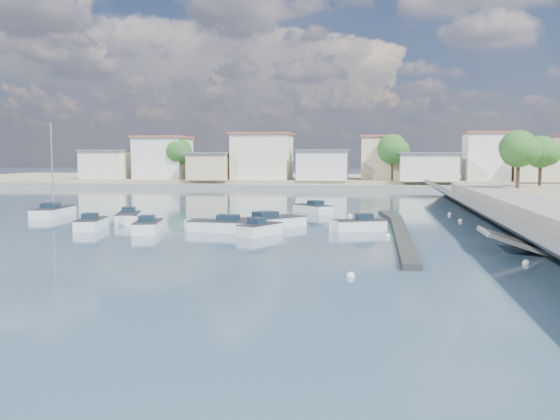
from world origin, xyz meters
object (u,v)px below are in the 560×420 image
motorboat_a (149,227)px  motorboat_c (219,226)px  motorboat_f (311,209)px  motorboat_h (274,222)px  motorboat_d (357,226)px  motorboat_e (93,224)px  motorboat_b (262,230)px  motorboat_g (128,218)px  sailboat (55,211)px

motorboat_a → motorboat_c: same height
motorboat_f → motorboat_h: same height
motorboat_c → motorboat_d: size_ratio=1.31×
motorboat_c → motorboat_d: bearing=11.1°
motorboat_c → motorboat_f: 17.04m
motorboat_e → motorboat_d: bearing=5.5°
motorboat_f → motorboat_c: bearing=-108.3°
motorboat_b → motorboat_f: 17.86m
motorboat_f → motorboat_g: 18.48m
motorboat_e → motorboat_a: bearing=-11.9°
motorboat_c → sailboat: bearing=152.6°
motorboat_e → motorboat_h: size_ratio=0.83×
motorboat_c → motorboat_e: size_ratio=1.20×
motorboat_a → motorboat_h: 9.84m
motorboat_b → motorboat_d: 7.58m
motorboat_e → sailboat: size_ratio=0.53×
motorboat_b → motorboat_f: size_ratio=0.89×
motorboat_b → motorboat_c: (-3.56, 1.58, 0.00)m
motorboat_f → sailboat: 24.62m
motorboat_f → motorboat_h: (-1.70, -12.72, 0.00)m
motorboat_c → motorboat_d: 10.43m
motorboat_a → motorboat_b: size_ratio=1.21×
motorboat_e → motorboat_f: 22.30m
motorboat_h → motorboat_b: bearing=-91.0°
motorboat_b → motorboat_f: same height
motorboat_a → sailboat: sailboat is taller
motorboat_a → motorboat_g: size_ratio=0.94×
motorboat_c → sailboat: (-18.35, 9.53, 0.03)m
motorboat_b → motorboat_c: same height
motorboat_c → motorboat_h: (3.64, 3.47, -0.00)m
motorboat_d → motorboat_e: bearing=-174.5°
motorboat_b → sailboat: (-21.91, 11.11, 0.03)m
motorboat_g → motorboat_h: bearing=-5.0°
motorboat_h → sailboat: size_ratio=0.63×
motorboat_g → sailboat: (-9.33, 4.96, 0.03)m
motorboat_b → motorboat_h: size_ratio=0.71×
motorboat_g → motorboat_d: bearing=-7.5°
motorboat_c → motorboat_d: same height
motorboat_h → sailboat: (-22.00, 6.06, 0.03)m
motorboat_a → motorboat_c: 5.24m
motorboat_c → motorboat_g: 10.11m
motorboat_d → motorboat_f: bearing=109.0°
sailboat → motorboat_g: bearing=-28.0°
motorboat_c → motorboat_g: size_ratio=1.09×
motorboat_h → motorboat_c: bearing=-136.4°
motorboat_b → motorboat_e: (-13.64, 1.66, 0.00)m
motorboat_b → motorboat_d: size_ratio=0.93×
motorboat_c → motorboat_f: size_ratio=1.25×
motorboat_g → sailboat: size_ratio=0.58×
motorboat_c → motorboat_g: (-9.03, 4.56, 0.00)m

